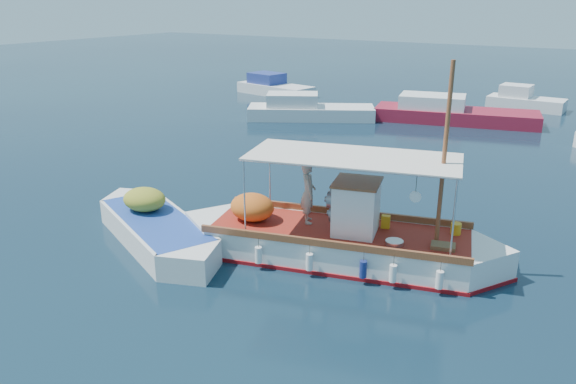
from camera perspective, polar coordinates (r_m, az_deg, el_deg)
The scene contains 7 objects.
ground at distance 16.69m, azimuth 2.02°, elevation -6.56°, with size 160.00×160.00×0.00m, color black.
fishing_caique at distance 16.46m, azimuth 4.89°, elevation -4.96°, with size 9.50×4.37×5.99m.
dinghy at distance 18.06m, azimuth -13.31°, elevation -3.77°, with size 6.40×3.93×1.72m.
bg_boat_nw at distance 35.40m, azimuth 1.95°, elevation 8.21°, with size 7.96×5.88×1.80m.
bg_boat_n at distance 35.91m, azimuth 16.17°, elevation 7.62°, with size 9.97×4.91×1.80m.
bg_boat_far_w at distance 44.62m, azimuth -1.47°, elevation 10.51°, with size 6.68×3.46×1.80m.
bg_boat_far_n at distance 41.79m, azimuth 22.82°, elevation 8.44°, with size 4.94×2.17×1.80m.
Camera 1 is at (7.43, -13.06, 7.26)m, focal length 35.00 mm.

